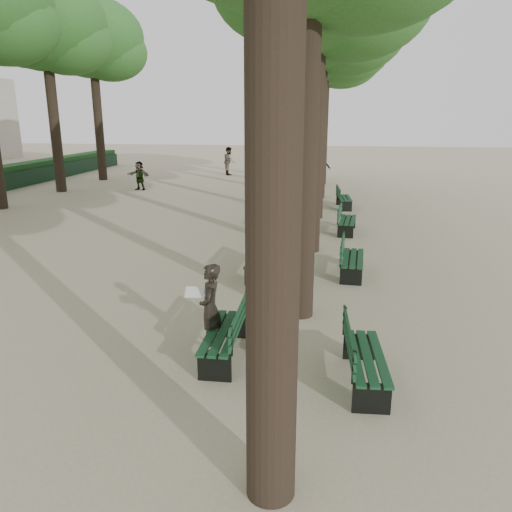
# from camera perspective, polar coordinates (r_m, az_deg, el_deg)

# --- Properties ---
(ground) EXTENTS (120.00, 120.00, 0.00)m
(ground) POSITION_cam_1_polar(r_m,az_deg,el_deg) (7.80, -7.86, -14.41)
(ground) COLOR tan
(ground) RESTS_ON ground
(tree_central_3) EXTENTS (6.00, 6.00, 9.95)m
(tree_central_3) POSITION_cam_1_polar(r_m,az_deg,el_deg) (19.81, 7.65, 26.62)
(tree_central_3) COLOR #33261C
(tree_central_3) RESTS_ON ground
(tree_central_4) EXTENTS (6.00, 6.00, 9.95)m
(tree_central_4) POSITION_cam_1_polar(r_m,az_deg,el_deg) (24.73, 7.89, 24.43)
(tree_central_4) COLOR #33261C
(tree_central_4) RESTS_ON ground
(tree_central_5) EXTENTS (6.00, 6.00, 9.95)m
(tree_central_5) POSITION_cam_1_polar(r_m,az_deg,el_deg) (29.69, 8.05, 22.96)
(tree_central_5) COLOR #33261C
(tree_central_5) RESTS_ON ground
(tree_far_4) EXTENTS (6.00, 6.00, 10.45)m
(tree_far_4) POSITION_cam_1_polar(r_m,az_deg,el_deg) (28.49, -23.08, 23.25)
(tree_far_4) COLOR #33261C
(tree_far_4) RESTS_ON ground
(tree_far_5) EXTENTS (6.00, 6.00, 10.45)m
(tree_far_5) POSITION_cam_1_polar(r_m,az_deg,el_deg) (32.88, -18.29, 22.53)
(tree_far_5) COLOR #33261C
(tree_far_5) RESTS_ON ground
(bench_left_0) EXTENTS (0.60, 1.81, 0.92)m
(bench_left_0) POSITION_cam_1_polar(r_m,az_deg,el_deg) (8.42, -3.66, -9.81)
(bench_left_0) COLOR black
(bench_left_0) RESTS_ON ground
(bench_left_1) EXTENTS (0.63, 1.82, 0.92)m
(bench_left_1) POSITION_cam_1_polar(r_m,az_deg,el_deg) (12.50, 0.56, -1.07)
(bench_left_1) COLOR black
(bench_left_1) RESTS_ON ground
(bench_left_2) EXTENTS (0.65, 1.82, 0.92)m
(bench_left_2) POSITION_cam_1_polar(r_m,az_deg,el_deg) (17.42, 2.87, 3.78)
(bench_left_2) COLOR black
(bench_left_2) RESTS_ON ground
(bench_left_3) EXTENTS (0.64, 1.82, 0.92)m
(bench_left_3) POSITION_cam_1_polar(r_m,az_deg,el_deg) (22.57, 4.20, 6.54)
(bench_left_3) COLOR black
(bench_left_3) RESTS_ON ground
(bench_right_0) EXTENTS (0.67, 1.83, 0.92)m
(bench_right_0) POSITION_cam_1_polar(r_m,az_deg,el_deg) (7.81, 12.37, -12.33)
(bench_right_0) COLOR black
(bench_right_0) RESTS_ON ground
(bench_right_1) EXTENTS (0.68, 1.83, 0.92)m
(bench_right_1) POSITION_cam_1_polar(r_m,az_deg,el_deg) (12.77, 10.92, -0.99)
(bench_right_1) COLOR black
(bench_right_1) RESTS_ON ground
(bench_right_2) EXTENTS (0.72, 1.84, 0.92)m
(bench_right_2) POSITION_cam_1_polar(r_m,az_deg,el_deg) (17.37, 10.35, 3.51)
(bench_right_2) COLOR black
(bench_right_2) RESTS_ON ground
(bench_right_3) EXTENTS (0.71, 1.84, 0.92)m
(bench_right_3) POSITION_cam_1_polar(r_m,az_deg,el_deg) (22.03, 10.02, 6.11)
(bench_right_3) COLOR black
(bench_right_3) RESTS_ON ground
(man_with_map) EXTENTS (0.63, 0.66, 1.55)m
(man_with_map) POSITION_cam_1_polar(r_m,az_deg,el_deg) (8.47, -5.24, -5.96)
(man_with_map) COLOR black
(man_with_map) RESTS_ON ground
(pedestrian_b) EXTENTS (1.23, 0.80, 1.83)m
(pedestrian_b) POSITION_cam_1_polar(r_m,az_deg,el_deg) (32.15, 7.50, 10.39)
(pedestrian_b) COLOR #262628
(pedestrian_b) RESTS_ON ground
(pedestrian_d) EXTENTS (0.85, 0.66, 1.62)m
(pedestrian_d) POSITION_cam_1_polar(r_m,az_deg,el_deg) (31.58, 0.03, 10.23)
(pedestrian_d) COLOR #262628
(pedestrian_d) RESTS_ON ground
(pedestrian_e) EXTENTS (1.44, 0.74, 1.53)m
(pedestrian_e) POSITION_cam_1_polar(r_m,az_deg,el_deg) (27.72, -13.17, 8.93)
(pedestrian_e) COLOR #262628
(pedestrian_e) RESTS_ON ground
(pedestrian_a) EXTENTS (0.67, 0.97, 1.84)m
(pedestrian_a) POSITION_cam_1_polar(r_m,az_deg,el_deg) (33.93, -3.09, 10.79)
(pedestrian_a) COLOR #262628
(pedestrian_a) RESTS_ON ground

